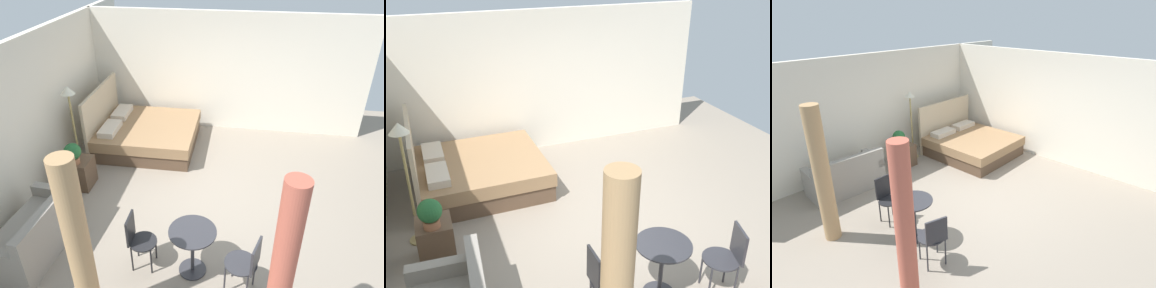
# 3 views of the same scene
# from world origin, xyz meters

# --- Properties ---
(ground_plane) EXTENTS (8.60, 9.20, 0.02)m
(ground_plane) POSITION_xyz_m (0.00, 0.00, -0.01)
(ground_plane) COLOR gray
(wall_right) EXTENTS (0.12, 6.20, 2.68)m
(wall_right) POSITION_xyz_m (2.80, 0.00, 1.34)
(wall_right) COLOR silver
(wall_right) RESTS_ON ground
(bed) EXTENTS (1.91, 2.09, 1.30)m
(bed) POSITION_xyz_m (1.61, 1.62, 0.29)
(bed) COLOR brown
(bed) RESTS_ON ground
(nightstand) EXTENTS (0.46, 0.44, 0.55)m
(nightstand) POSITION_xyz_m (-0.01, 2.39, 0.27)
(nightstand) COLOR brown
(nightstand) RESTS_ON ground
(potted_plant) EXTENTS (0.30, 0.30, 0.38)m
(potted_plant) POSITION_xyz_m (-0.11, 2.40, 0.76)
(potted_plant) COLOR #935B3D
(potted_plant) RESTS_ON nightstand
(floor_lamp) EXTENTS (0.25, 0.25, 1.75)m
(floor_lamp) POSITION_xyz_m (0.46, 2.61, 1.36)
(floor_lamp) COLOR #99844C
(floor_lamp) RESTS_ON ground
(balcony_table) EXTENTS (0.63, 0.63, 0.72)m
(balcony_table) POSITION_xyz_m (-1.62, 0.05, 0.50)
(balcony_table) COLOR #2D2D33
(balcony_table) RESTS_ON ground
(cafe_chair_near_window) EXTENTS (0.39, 0.39, 0.85)m
(cafe_chair_near_window) POSITION_xyz_m (-1.63, 0.81, 0.51)
(cafe_chair_near_window) COLOR black
(cafe_chair_near_window) RESTS_ON ground
(cafe_chair_near_couch) EXTENTS (0.53, 0.53, 0.88)m
(cafe_chair_near_couch) POSITION_xyz_m (-1.85, -0.68, 0.54)
(cafe_chair_near_couch) COLOR #2D2D33
(cafe_chair_near_couch) RESTS_ON ground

